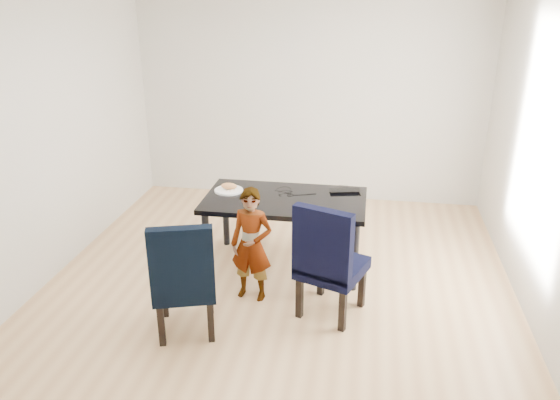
% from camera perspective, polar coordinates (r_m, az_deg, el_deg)
% --- Properties ---
extents(floor, '(4.50, 5.00, 0.01)m').
position_cam_1_polar(floor, '(5.32, -0.36, -9.37)').
color(floor, tan).
rests_on(floor, ground).
extents(wall_back, '(4.50, 0.01, 2.70)m').
position_cam_1_polar(wall_back, '(7.16, 3.09, 10.60)').
color(wall_back, silver).
rests_on(wall_back, ground).
extents(wall_front, '(4.50, 0.01, 2.70)m').
position_cam_1_polar(wall_front, '(2.55, -10.30, -12.21)').
color(wall_front, white).
rests_on(wall_front, ground).
extents(wall_left, '(0.01, 5.00, 2.70)m').
position_cam_1_polar(wall_left, '(5.59, -23.94, 5.43)').
color(wall_left, white).
rests_on(wall_left, ground).
extents(wall_right, '(0.01, 5.00, 2.70)m').
position_cam_1_polar(wall_right, '(4.92, 26.49, 2.91)').
color(wall_right, silver).
rests_on(wall_right, ground).
extents(dining_table, '(1.60, 0.90, 0.75)m').
position_cam_1_polar(dining_table, '(5.57, 0.51, -3.38)').
color(dining_table, black).
rests_on(dining_table, floor).
extents(chair_left, '(0.63, 0.65, 1.04)m').
position_cam_1_polar(chair_left, '(4.59, -9.98, -7.67)').
color(chair_left, black).
rests_on(chair_left, floor).
extents(chair_right, '(0.67, 0.68, 1.07)m').
position_cam_1_polar(chair_right, '(4.76, 5.52, -6.05)').
color(chair_right, black).
rests_on(chair_right, floor).
extents(child, '(0.43, 0.31, 1.08)m').
position_cam_1_polar(child, '(4.96, -3.00, -4.69)').
color(child, '#FF4D15').
rests_on(child, floor).
extents(plate, '(0.32, 0.32, 0.02)m').
position_cam_1_polar(plate, '(5.63, -5.38, 1.02)').
color(plate, white).
rests_on(plate, dining_table).
extents(sandwich, '(0.18, 0.12, 0.07)m').
position_cam_1_polar(sandwich, '(5.63, -5.35, 1.46)').
color(sandwich, '#C37D45').
rests_on(sandwich, plate).
extents(laptop, '(0.35, 0.27, 0.02)m').
position_cam_1_polar(laptop, '(5.66, 6.73, 1.12)').
color(laptop, black).
rests_on(laptop, dining_table).
extents(cable_tangle, '(0.18, 0.18, 0.01)m').
position_cam_1_polar(cable_tangle, '(5.52, 0.59, 0.62)').
color(cable_tangle, black).
rests_on(cable_tangle, dining_table).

